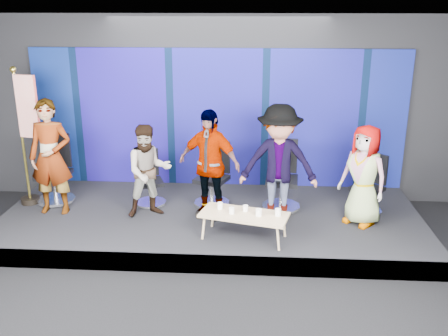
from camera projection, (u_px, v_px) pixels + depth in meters
The scene contains 21 objects.
ground at pixel (194, 316), 6.18m from camera, with size 10.00×10.00×0.00m, color black.
room_walls at pixel (190, 125), 5.41m from camera, with size 10.02×8.02×3.51m.
riser at pixel (212, 221), 8.50m from camera, with size 7.00×3.00×0.30m, color black.
backdrop at pixel (218, 119), 9.41m from camera, with size 7.00×0.08×2.60m, color #072054.
chair_a at pixel (56, 180), 8.84m from camera, with size 0.68×0.68×1.19m.
panelist_a at pixel (51, 157), 8.20m from camera, with size 0.70×0.46×1.93m, color black.
chair_b at pixel (150, 187), 8.74m from camera, with size 0.70×0.70×0.96m.
panelist_b at pixel (149, 171), 8.13m from camera, with size 0.75×0.59×1.55m, color black.
chair_c at pixel (213, 184), 8.70m from camera, with size 0.81×0.81×1.12m.
panelist_c at pixel (209, 164), 8.05m from camera, with size 1.06×0.44×1.81m, color black.
chair_d at pixel (282, 186), 8.55m from camera, with size 0.72×0.72×1.18m.
panelist_d at pixel (279, 164), 7.90m from camera, with size 1.24×0.71×1.91m, color black.
chair_e at pixel (368, 194), 8.39m from camera, with size 0.79×0.79×1.00m.
panelist_e at pixel (364, 175), 7.81m from camera, with size 0.79×0.51×1.62m, color black.
coffee_table at pixel (244, 216), 7.43m from camera, with size 1.39×0.86×0.40m.
mug_a at pixel (220, 206), 7.58m from camera, with size 0.08×0.08×0.10m, color white.
mug_b at pixel (232, 211), 7.41m from camera, with size 0.08×0.08×0.10m, color white.
mug_c at pixel (245, 208), 7.49m from camera, with size 0.08×0.08×0.09m, color white.
mug_d at pixel (259, 212), 7.33m from camera, with size 0.09×0.09×0.11m, color white.
mug_e at pixel (278, 212), 7.33m from camera, with size 0.09×0.09×0.11m, color white.
flag_stand at pixel (27, 134), 8.42m from camera, with size 0.54×0.32×2.40m.
Camera 1 is at (0.71, -5.24, 3.70)m, focal length 40.00 mm.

